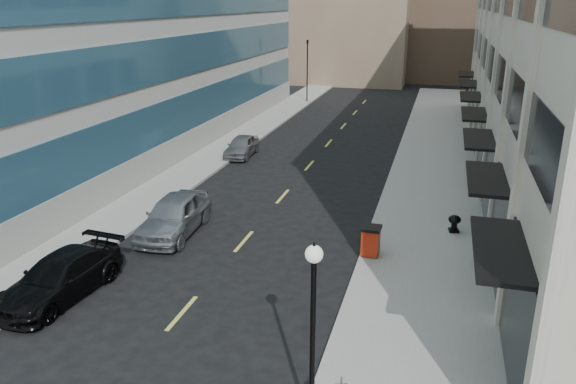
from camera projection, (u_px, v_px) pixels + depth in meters
The scene contains 10 objects.
sidewalk_right at pixel (430, 208), 27.43m from camera, with size 5.00×80.00×0.15m, color #99978B.
sidewalk_left at pixel (170, 185), 30.96m from camera, with size 3.00×80.00×0.15m, color #99978B.
road_centerline at pixel (265, 216), 26.61m from camera, with size 0.15×68.20×0.01m.
traffic_signal at pixel (308, 44), 54.41m from camera, with size 0.66×0.66×6.98m.
car_black_pickup at pixel (60, 277), 19.22m from camera, with size 2.05×5.05×1.47m, color black.
car_silver_sedan at pixel (174, 215), 24.40m from camera, with size 2.02×5.03×1.71m, color gray.
car_grey_sedan at pixel (242, 146), 36.72m from camera, with size 1.60×3.98×1.36m, color slate.
trash_bin at pixel (371, 240), 22.04m from camera, with size 0.78×0.86×1.21m.
lamppost at pixel (313, 322), 12.46m from camera, with size 0.40×0.40×4.77m.
urn_planter at pixel (454, 222), 24.35m from camera, with size 0.54×0.54×0.75m.
Camera 1 is at (7.66, -6.61, 9.72)m, focal length 35.00 mm.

